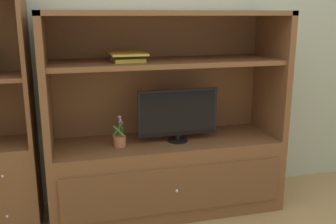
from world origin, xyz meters
The scene contains 6 objects.
painted_rear_wall centered at (0.00, 0.75, 1.40)m, with size 6.00×0.10×2.80m, color #ADB29E.
media_console centered at (0.00, 0.41, 0.49)m, with size 1.87×0.62×1.62m.
tv_monitor centered at (0.08, 0.36, 0.83)m, with size 0.64×0.16×0.43m.
potted_plant centered at (-0.39, 0.35, 0.65)m, with size 0.10×0.10×0.25m.
magazine_stack centered at (-0.30, 0.40, 1.29)m, with size 0.28×0.32×0.07m.
bookshelf_tall centered at (-1.22, 0.41, 0.59)m, with size 0.43×0.44×1.76m.
Camera 1 is at (-0.73, -2.48, 1.60)m, focal length 41.11 mm.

